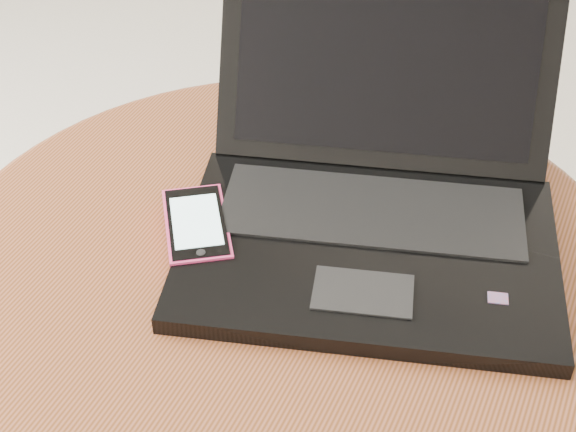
% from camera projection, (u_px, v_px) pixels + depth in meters
% --- Properties ---
extents(table, '(0.69, 0.69, 0.55)m').
position_uv_depth(table, '(281.00, 347.00, 0.89)').
color(table, brown).
rests_on(table, ground).
extents(laptop, '(0.43, 0.43, 0.21)m').
position_uv_depth(laptop, '(373.00, 194.00, 0.83)').
color(laptop, black).
rests_on(laptop, table).
extents(phone_black, '(0.11, 0.11, 0.01)m').
position_uv_depth(phone_black, '(226.00, 223.00, 0.85)').
color(phone_black, black).
rests_on(phone_black, table).
extents(phone_pink, '(0.11, 0.12, 0.01)m').
position_uv_depth(phone_pink, '(197.00, 226.00, 0.83)').
color(phone_pink, '#F63E7D').
rests_on(phone_pink, phone_black).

